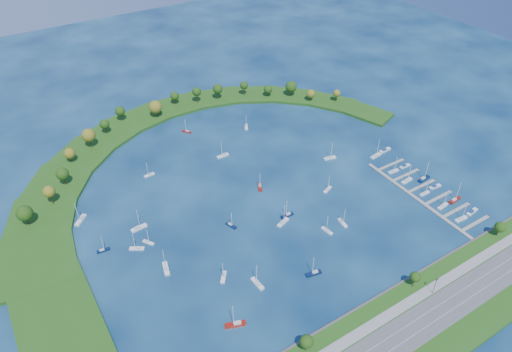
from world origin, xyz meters
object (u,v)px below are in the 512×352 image
moored_boat_4 (139,228)px  moored_boat_16 (327,230)px  moored_boat_1 (328,189)px  docked_boat_7 (424,178)px  moored_boat_12 (231,225)px  harbor_tower (158,110)px  moored_boat_8 (283,222)px  docked_boat_10 (376,155)px  moored_boat_3 (258,283)px  moored_boat_20 (149,175)px  moored_boat_13 (343,222)px  docked_boat_9 (405,166)px  moored_boat_21 (314,273)px  docked_boat_1 (472,212)px  moored_boat_9 (103,250)px  docked_boat_2 (443,206)px  moored_boat_6 (148,242)px  moored_boat_11 (187,131)px  moored_boat_17 (330,158)px  docked_boat_5 (435,187)px  docked_boat_0 (461,219)px  moored_boat_5 (287,215)px  moored_boat_7 (246,127)px  docked_boat_4 (425,193)px  docked_boat_8 (393,171)px  dock_system (425,194)px  moored_boat_2 (224,277)px  docked_boat_6 (407,180)px  docked_boat_11 (385,150)px  docked_boat_3 (455,200)px  moored_boat_19 (260,186)px  moored_boat_18 (235,324)px  moored_boat_10 (223,155)px  moored_boat_0 (137,248)px  moored_boat_14 (80,220)px

moored_boat_4 → moored_boat_16: bearing=-37.9°
moored_boat_1 → docked_boat_7: 63.24m
moored_boat_12 → harbor_tower: bearing=156.1°
moored_boat_8 → docked_boat_10: size_ratio=0.98×
moored_boat_3 → moored_boat_20: bearing=3.4°
moored_boat_13 → docked_boat_9: size_ratio=1.42×
moored_boat_21 → docked_boat_1: bearing=-175.4°
moored_boat_9 → docked_boat_2: 194.76m
moored_boat_6 → harbor_tower: bearing=122.7°
docked_boat_1 → moored_boat_6: bearing=148.2°
moored_boat_21 → moored_boat_11: bearing=-79.8°
moored_boat_12 → moored_boat_16: 53.81m
moored_boat_17 → docked_boat_2: (25.60, -73.49, -0.01)m
moored_boat_16 → docked_boat_5: size_ratio=1.29×
moored_boat_4 → moored_boat_9: 22.86m
moored_boat_6 → docked_boat_0: bearing=31.5°
moored_boat_20 → moored_boat_5: bearing=120.4°
moored_boat_6 → moored_boat_7: moored_boat_7 is taller
moored_boat_17 → docked_boat_4: 64.98m
docked_boat_8 → docked_boat_7: bearing=-52.7°
dock_system → moored_boat_2: 135.62m
moored_boat_6 → docked_boat_6: size_ratio=0.78×
moored_boat_1 → moored_boat_20: moored_boat_1 is taller
moored_boat_6 → docked_boat_11: size_ratio=1.07×
moored_boat_4 → docked_boat_5: bearing=-25.1°
docked_boat_0 → docked_boat_3: (10.49, 13.01, 0.04)m
docked_boat_4 → docked_boat_8: (-0.01, 26.30, 0.02)m
docked_boat_7 → moored_boat_6: bearing=160.2°
moored_boat_11 → moored_boat_13: 138.26m
moored_boat_19 → docked_boat_9: size_ratio=1.47×
moored_boat_18 → docked_boat_9: (154.73, 45.02, -0.38)m
moored_boat_4 → moored_boat_7: (106.02, 59.33, -0.07)m
moored_boat_10 → docked_boat_0: bearing=123.0°
moored_boat_5 → moored_boat_11: moored_boat_5 is taller
moored_boat_1 → moored_boat_7: 89.01m
moored_boat_8 → moored_boat_5: bearing=14.1°
moored_boat_11 → docked_boat_4: docked_boat_4 is taller
moored_boat_0 → moored_boat_20: size_ratio=1.12×
moored_boat_21 → docked_boat_4: 96.91m
moored_boat_0 → moored_boat_18: 71.61m
moored_boat_6 → moored_boat_5: bearing=41.2°
docked_boat_9 → docked_boat_0: bearing=-99.6°
moored_boat_6 → moored_boat_12: size_ratio=0.96×
moored_boat_4 → moored_boat_12: size_ratio=1.31×
moored_boat_6 → docked_boat_6: bearing=44.7°
moored_boat_9 → docked_boat_7: bearing=-8.4°
moored_boat_9 → moored_boat_12: (66.97, -19.55, 0.00)m
docked_boat_3 → moored_boat_14: bearing=146.9°
moored_boat_21 → docked_boat_3: (106.39, -0.08, 0.03)m
harbor_tower → moored_boat_1: (52.51, -141.57, -3.14)m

